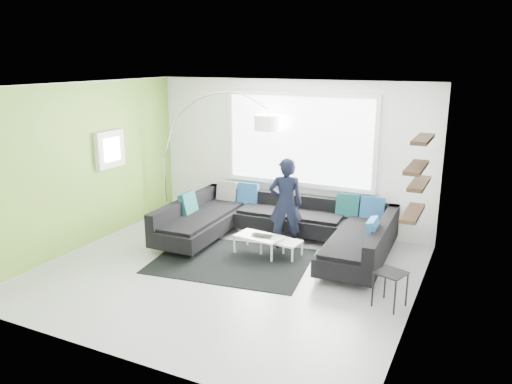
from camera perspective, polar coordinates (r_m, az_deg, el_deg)
ground at (r=7.77m, az=-3.38°, el=-9.08°), size 5.50×5.50×0.00m
room_shell at (r=7.38m, az=-2.56°, el=4.40°), size 5.54×5.04×2.82m
sectional_sofa at (r=8.56m, az=2.34°, el=-4.17°), size 3.83×2.46×0.81m
rug at (r=8.13m, az=-2.81°, el=-7.88°), size 2.66×2.09×0.01m
coffee_table at (r=8.33m, az=1.61°, el=-6.15°), size 1.04×0.68×0.32m
arc_lamp at (r=10.02m, az=-10.48°, el=3.98°), size 2.56×1.38×2.58m
side_table at (r=6.88m, az=15.04°, el=-10.68°), size 0.44×0.44×0.49m
person at (r=8.46m, az=3.43°, el=-1.34°), size 0.86×0.82×1.58m
laptop at (r=8.22m, az=0.55°, el=-5.12°), size 0.37×0.25×0.03m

